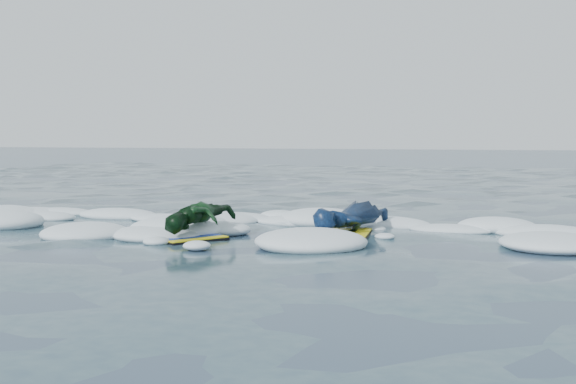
{
  "coord_description": "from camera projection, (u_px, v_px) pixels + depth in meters",
  "views": [
    {
      "loc": [
        3.85,
        -7.9,
        1.22
      ],
      "look_at": [
        0.71,
        1.6,
        0.45
      ],
      "focal_mm": 45.0,
      "sensor_mm": 36.0,
      "label": 1
    }
  ],
  "objects": [
    {
      "name": "ground",
      "position": [
        191.0,
        237.0,
        8.78
      ],
      "size": [
        120.0,
        120.0,
        0.0
      ],
      "primitive_type": "plane",
      "color": "#1B3043",
      "rests_on": "ground"
    },
    {
      "name": "foam_band",
      "position": [
        225.0,
        227.0,
        9.76
      ],
      "size": [
        12.0,
        3.1,
        0.3
      ],
      "primitive_type": null,
      "color": "white",
      "rests_on": "ground"
    },
    {
      "name": "prone_woman_unit",
      "position": [
        350.0,
        220.0,
        8.77
      ],
      "size": [
        0.89,
        1.63,
        0.4
      ],
      "rotation": [
        0.0,
        0.0,
        1.68
      ],
      "color": "black",
      "rests_on": "ground"
    },
    {
      "name": "prone_child_unit",
      "position": [
        200.0,
        221.0,
        8.46
      ],
      "size": [
        0.77,
        1.24,
        0.44
      ],
      "rotation": [
        0.0,
        0.0,
        1.0
      ],
      "color": "black",
      "rests_on": "ground"
    }
  ]
}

